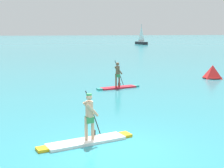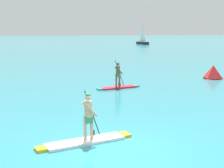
{
  "view_description": "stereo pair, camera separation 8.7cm",
  "coord_description": "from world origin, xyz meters",
  "views": [
    {
      "loc": [
        -2.12,
        -9.88,
        3.81
      ],
      "look_at": [
        1.59,
        8.03,
        0.76
      ],
      "focal_mm": 52.23,
      "sensor_mm": 36.0,
      "label": 1
    },
    {
      "loc": [
        -2.03,
        -9.9,
        3.81
      ],
      "look_at": [
        1.59,
        8.03,
        0.76
      ],
      "focal_mm": 52.23,
      "sensor_mm": 36.0,
      "label": 2
    }
  ],
  "objects": [
    {
      "name": "paddleboarder_mid_center",
      "position": [
        -0.77,
        0.73,
        0.34
      ],
      "size": [
        3.41,
        1.45,
        1.77
      ],
      "rotation": [
        0.0,
        0.0,
        0.3
      ],
      "color": "white",
      "rests_on": "ground"
    },
    {
      "name": "sailboat_right_horizon",
      "position": [
        23.32,
        74.31,
        0.69
      ],
      "size": [
        2.24,
        5.08,
        5.33
      ],
      "rotation": [
        0.0,
        0.0,
        1.75
      ],
      "color": "black",
      "rests_on": "ground"
    },
    {
      "name": "paddleboarder_far_right",
      "position": [
        2.58,
        10.79,
        0.38
      ],
      "size": [
        3.03,
        1.28,
        1.87
      ],
      "rotation": [
        0.0,
        0.0,
        0.28
      ],
      "color": "red",
      "rests_on": "ground"
    },
    {
      "name": "race_marker_buoy",
      "position": [
        10.9,
        13.6,
        0.46
      ],
      "size": [
        1.75,
        1.75,
        1.06
      ],
      "color": "red",
      "rests_on": "ground"
    },
    {
      "name": "ground",
      "position": [
        0.0,
        0.0,
        0.0
      ],
      "size": [
        440.0,
        440.0,
        0.0
      ],
      "primitive_type": "plane",
      "color": "teal"
    }
  ]
}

